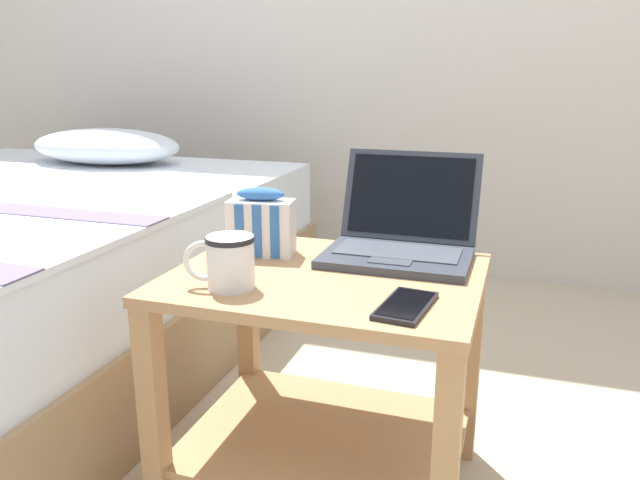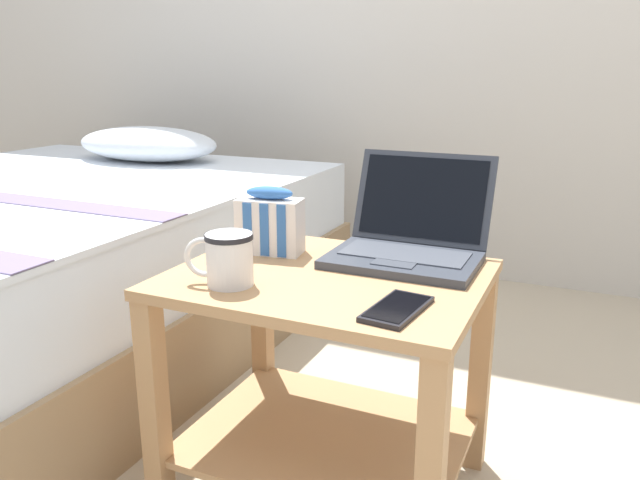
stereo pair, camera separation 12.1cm
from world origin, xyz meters
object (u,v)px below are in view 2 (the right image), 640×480
Objects in this scene: mug_front_left at (228,257)px; cell_phone at (397,309)px; laptop at (409,239)px; snack_bag at (270,223)px; bed at (15,266)px.

mug_front_left reaches higher than cell_phone.
snack_bag is (-0.30, -0.09, 0.02)m from laptop.
laptop is at bearing 49.27° from mug_front_left.
snack_bag reaches higher than cell_phone.
cell_phone is at bearing -77.01° from laptop.
snack_bag is at bearing -163.67° from laptop.
bed is 1.12m from snack_bag.
bed reaches higher than mug_front_left.
laptop is at bearing 102.99° from cell_phone.
snack_bag is at bearing -9.80° from bed.
mug_front_left is 0.34m from cell_phone.
bed is at bearing 175.90° from laptop.
laptop is 0.41m from mug_front_left.
laptop reaches higher than bed.
cell_phone is (1.43, -0.40, 0.23)m from bed.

